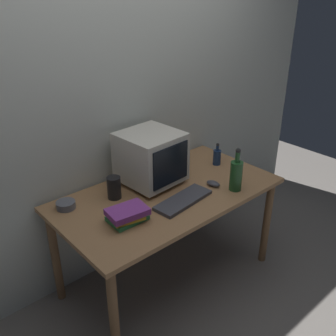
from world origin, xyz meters
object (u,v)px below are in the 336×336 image
bottle_short (217,157)px  cd_spindle (66,205)px  bottle_tall (236,174)px  crt_monitor (151,158)px  keyboard (183,200)px  book_stack (127,215)px  computer_mouse (213,184)px  metal_canister (114,188)px

bottle_short → cd_spindle: 1.20m
bottle_tall → bottle_short: (0.20, 0.35, -0.05)m
crt_monitor → keyboard: size_ratio=0.98×
keyboard → cd_spindle: cd_spindle is taller
bottle_short → book_stack: (-0.98, -0.18, -0.02)m
crt_monitor → book_stack: 0.52m
computer_mouse → bottle_tall: bottle_tall is taller
keyboard → computer_mouse: 0.30m
computer_mouse → cd_spindle: (-0.90, 0.41, 0.00)m
crt_monitor → cd_spindle: size_ratio=3.42×
book_stack → cd_spindle: (-0.20, 0.37, -0.02)m
cd_spindle → metal_canister: size_ratio=0.80×
bottle_tall → metal_canister: 0.82m
bottle_tall → bottle_short: size_ratio=1.72×
bottle_tall → metal_canister: bearing=146.4°
bottle_short → book_stack: bottle_short is taller
cd_spindle → metal_canister: 0.32m
cd_spindle → crt_monitor: bearing=-8.5°
book_stack → cd_spindle: size_ratio=2.07×
bottle_tall → keyboard: bearing=162.9°
computer_mouse → cd_spindle: bearing=146.9°
computer_mouse → bottle_tall: size_ratio=0.33×
bottle_tall → book_stack: bearing=167.3°
cd_spindle → bottle_tall: bearing=-29.2°
computer_mouse → bottle_short: bottle_short is taller
crt_monitor → bottle_short: bearing=-10.3°
computer_mouse → bottle_tall: bearing=-69.5°
crt_monitor → keyboard: bearing=-92.0°
bottle_short → cd_spindle: bearing=170.6°
bottle_short → bottle_tall: bearing=-120.1°
crt_monitor → bottle_short: crt_monitor is taller
book_stack → computer_mouse: bearing=-3.4°
bottle_short → keyboard: bearing=-157.9°
crt_monitor → metal_canister: (-0.31, -0.00, -0.12)m
bottle_short → metal_canister: 0.89m
keyboard → bottle_short: bearing=15.7°
keyboard → metal_canister: metal_canister is taller
keyboard → metal_canister: 0.46m
crt_monitor → metal_canister: 0.34m
keyboard → metal_canister: bearing=125.6°
bottle_tall → book_stack: 0.80m
crt_monitor → bottle_tall: bearing=-51.3°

